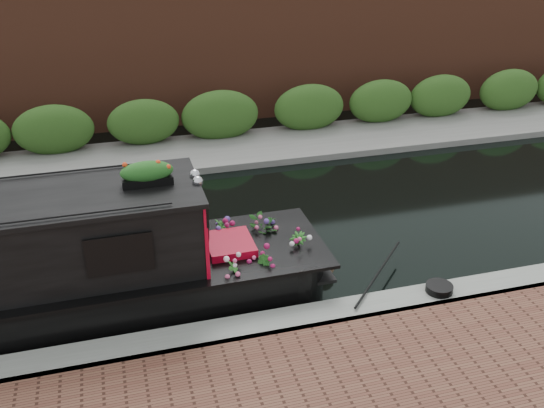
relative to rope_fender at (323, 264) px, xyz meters
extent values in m
plane|color=black|center=(-2.49, 1.85, -0.15)|extent=(80.00, 80.00, 0.00)
cube|color=gray|center=(-2.49, -1.45, -0.15)|extent=(40.00, 0.60, 0.50)
cube|color=slate|center=(-2.49, 6.05, -0.15)|extent=(40.00, 2.40, 0.34)
cube|color=#2C541C|center=(-2.49, 6.95, -0.15)|extent=(40.00, 1.10, 2.80)
cube|color=brown|center=(-2.49, 9.05, -0.15)|extent=(40.00, 1.00, 8.00)
cube|color=#AD061F|center=(-2.19, 0.00, 1.22)|extent=(0.07, 1.68, 1.30)
cube|color=black|center=(-3.47, -0.86, 1.29)|extent=(0.86, 0.03, 0.53)
cube|color=#AD061F|center=(-1.69, 0.00, 0.52)|extent=(0.77, 0.87, 0.48)
sphere|color=silver|center=(-2.18, -0.13, 1.97)|extent=(0.17, 0.17, 0.17)
sphere|color=silver|center=(-2.18, 0.13, 1.97)|extent=(0.17, 0.17, 0.17)
cube|color=black|center=(-2.93, 0.00, 2.01)|extent=(0.77, 0.22, 0.13)
ellipsoid|color=#F6441B|center=(-2.93, 0.00, 2.19)|extent=(0.84, 0.24, 0.23)
imported|color=#266321|center=(-1.78, -0.69, 0.53)|extent=(0.29, 0.32, 0.50)
imported|color=#266321|center=(-1.30, -0.68, 0.53)|extent=(0.27, 0.31, 0.50)
imported|color=#266321|center=(-0.96, 0.46, 0.58)|extent=(0.62, 0.57, 0.59)
imported|color=#266321|center=(-0.56, -0.20, 0.55)|extent=(0.43, 0.43, 0.55)
imported|color=#266321|center=(-1.72, 0.58, 0.57)|extent=(0.31, 0.36, 0.58)
cylinder|color=brown|center=(0.00, 0.00, 0.00)|extent=(0.31, 0.33, 0.31)
cylinder|color=black|center=(1.50, -1.42, 0.16)|extent=(0.45, 0.45, 0.12)
camera|label=1|loc=(-3.36, -8.61, 5.86)|focal=40.00mm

